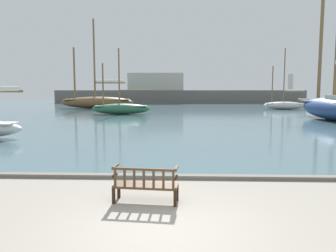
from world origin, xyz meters
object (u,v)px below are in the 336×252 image
Objects in this scene: sailboat_mid_port at (336,104)px; sailboat_centre_channel at (284,104)px; sailboat_outer_starboard at (97,101)px; sailboat_distant_harbor at (121,108)px; park_bench at (145,184)px.

sailboat_mid_port is 1.95× the size of sailboat_centre_channel.
sailboat_centre_channel is at bearing -2.36° from sailboat_outer_starboard.
sailboat_centre_channel is (21.26, 10.32, 0.00)m from sailboat_distant_harbor.
park_bench is 26.72m from sailboat_mid_port.
sailboat_outer_starboard is 31.68m from sailboat_mid_port.
sailboat_centre_channel is (26.87, -1.11, -0.37)m from sailboat_outer_starboard.
sailboat_distant_harbor is at bearing 101.55° from park_bench.
sailboat_distant_harbor is (5.62, -11.43, -0.38)m from sailboat_outer_starboard.
sailboat_outer_starboard is 26.90m from sailboat_centre_channel.
park_bench is 0.10× the size of sailboat_mid_port.
sailboat_distant_harbor is 23.63m from sailboat_centre_channel.
sailboat_mid_port is at bearing -33.91° from sailboat_outer_starboard.
sailboat_distant_harbor is 0.86× the size of sailboat_centre_channel.
sailboat_mid_port is at bearing -92.03° from sailboat_centre_channel.
sailboat_centre_channel reaches higher than sailboat_distant_harbor.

